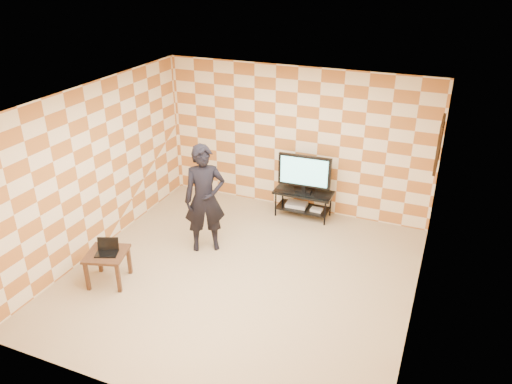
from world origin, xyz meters
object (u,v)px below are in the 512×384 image
tv_stand (303,198)px  person (205,199)px  tv (304,172)px  side_table (107,258)px

tv_stand → person: size_ratio=0.59×
tv_stand → tv: tv is taller
tv_stand → person: 2.09m
tv_stand → side_table: 3.68m
tv_stand → side_table: same height
tv_stand → person: person is taller
side_table → tv_stand: bearing=56.5°
side_table → person: bearing=57.3°
tv → person: bearing=-124.2°
person → side_table: bearing=-154.3°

